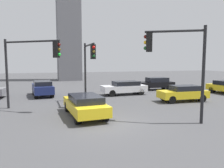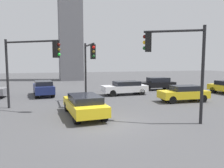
{
  "view_description": "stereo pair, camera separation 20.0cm",
  "coord_description": "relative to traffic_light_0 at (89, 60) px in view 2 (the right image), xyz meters",
  "views": [
    {
      "loc": [
        -3.15,
        -10.48,
        3.22
      ],
      "look_at": [
        1.59,
        4.35,
        1.59
      ],
      "focal_mm": 34.14,
      "sensor_mm": 36.0,
      "label": 1
    },
    {
      "loc": [
        -2.96,
        -10.54,
        3.22
      ],
      "look_at": [
        1.59,
        4.35,
        1.59
      ],
      "focal_mm": 34.14,
      "sensor_mm": 36.0,
      "label": 2
    }
  ],
  "objects": [
    {
      "name": "ground_plane",
      "position": [
        -0.08,
        -5.29,
        -3.34
      ],
      "size": [
        109.34,
        109.34,
        0.0
      ],
      "primitive_type": "plane",
      "color": "#4C4C4F"
    },
    {
      "name": "traffic_light_0",
      "position": [
        0.0,
        0.0,
        0.0
      ],
      "size": [
        0.33,
        3.11,
        4.7
      ],
      "rotation": [
        0.0,
        0.0,
        -1.55
      ],
      "color": "black",
      "rests_on": "ground_plane"
    },
    {
      "name": "traffic_light_1",
      "position": [
        -4.0,
        -0.93,
        0.11
      ],
      "size": [
        3.55,
        2.58,
        4.73
      ],
      "rotation": [
        0.0,
        0.0,
        -0.62
      ],
      "color": "black",
      "rests_on": "ground_plane"
    },
    {
      "name": "traffic_light_2",
      "position": [
        3.33,
        -6.13,
        0.24
      ],
      "size": [
        2.75,
        1.66,
        5.04
      ],
      "rotation": [
        0.0,
        0.0,
        2.62
      ],
      "color": "black",
      "rests_on": "ground_plane"
    },
    {
      "name": "car_0",
      "position": [
        7.49,
        -1.26,
        -2.64
      ],
      "size": [
        4.02,
        1.86,
        1.31
      ],
      "rotation": [
        0.0,
        0.0,
        3.07
      ],
      "color": "yellow",
      "rests_on": "ground_plane"
    },
    {
      "name": "car_1",
      "position": [
        8.94,
        5.8,
        -2.59
      ],
      "size": [
        4.21,
        1.86,
        1.42
      ],
      "rotation": [
        0.0,
        0.0,
        3.09
      ],
      "color": "black",
      "rests_on": "ground_plane"
    },
    {
      "name": "car_4",
      "position": [
        -3.42,
        5.22,
        -2.57
      ],
      "size": [
        2.07,
        4.23,
        1.43
      ],
      "rotation": [
        0.0,
        0.0,
        1.67
      ],
      "color": "navy",
      "rests_on": "ground_plane"
    },
    {
      "name": "car_5",
      "position": [
        4.21,
        3.52,
        -2.62
      ],
      "size": [
        4.41,
        1.87,
        1.33
      ],
      "rotation": [
        0.0,
        0.0,
        3.17
      ],
      "color": "silver",
      "rests_on": "ground_plane"
    },
    {
      "name": "car_7",
      "position": [
        -0.99,
        -3.46,
        -2.64
      ],
      "size": [
        2.1,
        4.56,
        1.28
      ],
      "rotation": [
        0.0,
        0.0,
        1.64
      ],
      "color": "yellow",
      "rests_on": "ground_plane"
    },
    {
      "name": "skyline_tower",
      "position": [
        1.02,
        22.15,
        8.06
      ],
      "size": [
        3.9,
        3.9,
        22.8
      ],
      "primitive_type": "cube",
      "color": "slate",
      "rests_on": "ground_plane"
    }
  ]
}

